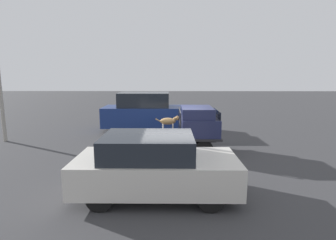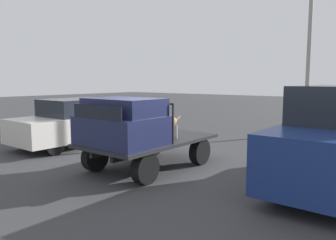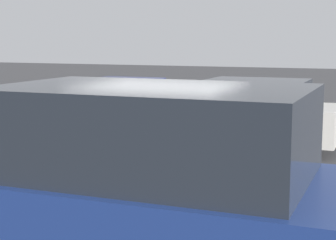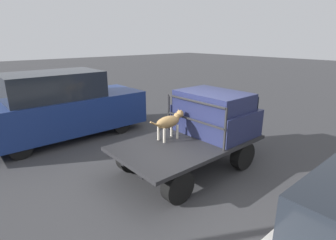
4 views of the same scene
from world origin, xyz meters
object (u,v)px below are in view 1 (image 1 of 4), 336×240
at_px(flatbed_truck, 175,138).
at_px(parked_pickup_far, 148,112).
at_px(parked_sedan, 154,166).
at_px(dog, 169,121).

distance_m(flatbed_truck, parked_pickup_far, 4.41).
height_order(flatbed_truck, parked_sedan, parked_sedan).
distance_m(dog, parked_pickup_far, 3.95).
height_order(dog, parked_sedan, parked_sedan).
distance_m(flatbed_truck, parked_sedan, 3.98).
relative_size(parked_sedan, parked_pickup_far, 0.82).
bearing_deg(flatbed_truck, dog, 119.47).
height_order(dog, parked_pickup_far, parked_pickup_far).
bearing_deg(parked_sedan, flatbed_truck, 79.87).
distance_m(flatbed_truck, dog, 0.77).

